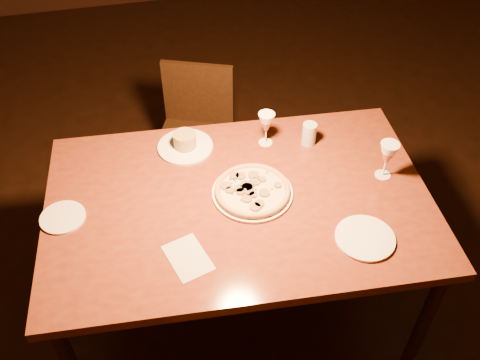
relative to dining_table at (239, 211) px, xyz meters
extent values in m
plane|color=black|center=(0.27, 0.11, -0.75)|extent=(7.00, 7.00, 0.00)
cube|color=brown|center=(0.00, 0.00, 0.05)|extent=(1.61, 1.11, 0.04)
cylinder|color=black|center=(-0.67, 0.48, -0.36)|extent=(0.06, 0.06, 0.78)
cylinder|color=black|center=(0.67, -0.48, -0.36)|extent=(0.06, 0.06, 0.78)
cylinder|color=black|center=(0.74, 0.38, -0.36)|extent=(0.06, 0.06, 0.78)
cube|color=black|center=(-0.06, 0.86, -0.33)|extent=(0.52, 0.52, 0.04)
cube|color=black|center=(0.01, 1.03, -0.12)|extent=(0.38, 0.18, 0.38)
cylinder|color=black|center=(-0.27, 0.77, -0.55)|extent=(0.03, 0.03, 0.41)
cylinder|color=black|center=(-0.15, 1.07, -0.55)|extent=(0.03, 0.03, 0.41)
cylinder|color=black|center=(0.03, 0.65, -0.55)|extent=(0.03, 0.03, 0.41)
cylinder|color=black|center=(0.15, 0.95, -0.55)|extent=(0.03, 0.03, 0.41)
cylinder|color=white|center=(0.06, 0.01, 0.08)|extent=(0.33, 0.33, 0.01)
cylinder|color=beige|center=(0.06, 0.01, 0.09)|extent=(0.30, 0.30, 0.01)
torus|color=tan|center=(0.06, 0.01, 0.10)|extent=(0.31, 0.31, 0.02)
cylinder|color=white|center=(-0.16, 0.36, 0.08)|extent=(0.25, 0.25, 0.01)
cylinder|color=#A1885C|center=(-0.16, 0.36, 0.12)|extent=(0.10, 0.10, 0.07)
cylinder|color=silver|center=(0.38, 0.27, 0.13)|extent=(0.06, 0.06, 0.11)
cylinder|color=white|center=(-0.69, 0.06, 0.08)|extent=(0.17, 0.17, 0.01)
cylinder|color=white|center=(0.41, -0.31, 0.08)|extent=(0.22, 0.22, 0.01)
cube|color=beige|center=(-0.25, -0.25, 0.07)|extent=(0.18, 0.22, 0.00)
sphere|color=#FF9A47|center=(0.00, 0.00, 0.88)|extent=(0.12, 0.12, 0.12)
camera|label=1|loc=(-0.34, -1.45, 1.62)|focal=40.00mm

